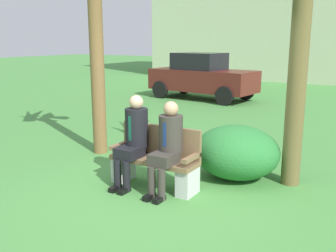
{
  "coord_description": "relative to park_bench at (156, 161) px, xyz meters",
  "views": [
    {
      "loc": [
        2.72,
        -4.2,
        2.13
      ],
      "look_at": [
        -0.25,
        0.7,
        0.85
      ],
      "focal_mm": 41.17,
      "sensor_mm": 36.0,
      "label": 1
    }
  ],
  "objects": [
    {
      "name": "ground_plane",
      "position": [
        0.25,
        -0.35,
        -0.39
      ],
      "size": [
        80.0,
        80.0,
        0.0
      ],
      "primitive_type": "plane",
      "color": "#488A3F"
    },
    {
      "name": "seated_man_left",
      "position": [
        -0.31,
        -0.11,
        0.36
      ],
      "size": [
        0.34,
        0.72,
        1.35
      ],
      "color": "black",
      "rests_on": "ground"
    },
    {
      "name": "park_bench",
      "position": [
        0.0,
        0.0,
        0.0
      ],
      "size": [
        1.33,
        0.44,
        0.9
      ],
      "color": "brown",
      "rests_on": "ground"
    },
    {
      "name": "parked_car_near",
      "position": [
        -3.31,
        8.18,
        0.44
      ],
      "size": [
        4.05,
        2.06,
        1.68
      ],
      "color": "#591E19",
      "rests_on": "ground"
    },
    {
      "name": "seated_man_right",
      "position": [
        0.28,
        -0.12,
        0.34
      ],
      "size": [
        0.34,
        0.72,
        1.3
      ],
      "color": "#38332D",
      "rests_on": "ground"
    },
    {
      "name": "shrub_near_bench",
      "position": [
        0.89,
        0.96,
        0.02
      ],
      "size": [
        1.34,
        1.23,
        0.84
      ],
      "primitive_type": "ellipsoid",
      "color": "#2A7634",
      "rests_on": "ground"
    }
  ]
}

